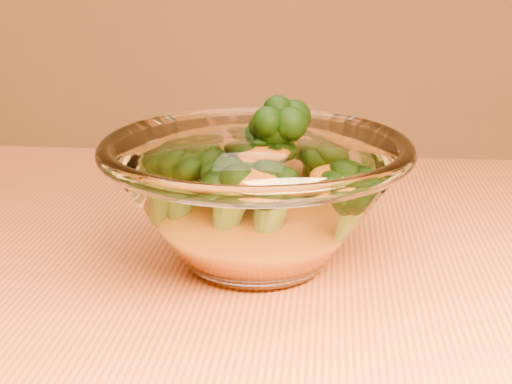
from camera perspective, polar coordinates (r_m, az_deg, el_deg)
glass_bowl at (r=0.53m, az=0.00°, el=-0.51°), size 0.23×0.23×0.10m
cheese_sauce at (r=0.54m, az=-0.00°, el=-2.67°), size 0.13×0.13×0.04m
broccoli_heap at (r=0.54m, az=0.13°, el=1.62°), size 0.16×0.14×0.09m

